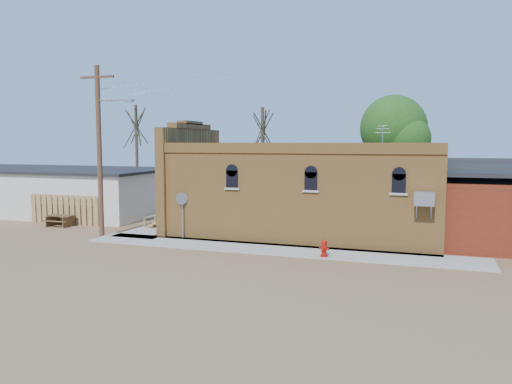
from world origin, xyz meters
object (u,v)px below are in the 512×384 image
(brick_bar, at_px, (300,191))
(trash_barrel, at_px, (159,217))
(stop_sign, at_px, (182,203))
(utility_pole, at_px, (100,147))
(fire_hydrant, at_px, (324,248))
(picnic_table, at_px, (61,219))

(brick_bar, height_order, trash_barrel, brick_bar)
(stop_sign, bearing_deg, brick_bar, 13.98)
(utility_pole, relative_size, trash_barrel, 12.62)
(utility_pole, relative_size, fire_hydrant, 11.85)
(brick_bar, height_order, fire_hydrant, brick_bar)
(stop_sign, bearing_deg, trash_barrel, 112.40)
(brick_bar, distance_m, fire_hydrant, 6.29)
(fire_hydrant, distance_m, picnic_table, 16.91)
(utility_pole, relative_size, stop_sign, 3.75)
(fire_hydrant, bearing_deg, stop_sign, 177.77)
(brick_bar, bearing_deg, fire_hydrant, -66.34)
(fire_hydrant, distance_m, trash_barrel, 12.68)
(brick_bar, xyz_separation_m, fire_hydrant, (2.41, -5.50, -1.88))
(utility_pole, distance_m, picnic_table, 6.50)
(brick_bar, bearing_deg, picnic_table, -170.82)
(trash_barrel, xyz_separation_m, picnic_table, (-5.25, -2.45, -0.00))
(stop_sign, height_order, trash_barrel, stop_sign)
(brick_bar, distance_m, utility_pole, 10.96)
(picnic_table, bearing_deg, brick_bar, 7.28)
(fire_hydrant, relative_size, trash_barrel, 1.06)
(fire_hydrant, xyz_separation_m, stop_sign, (-7.75, 1.80, 1.47))
(brick_bar, bearing_deg, utility_pole, -156.31)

